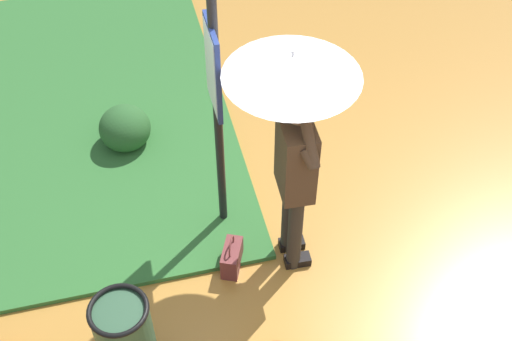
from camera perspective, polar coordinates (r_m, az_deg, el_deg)
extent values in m
plane|color=#B27A33|center=(5.47, 4.05, -8.95)|extent=(18.00, 18.00, 0.00)
cube|color=#2D662D|center=(7.17, -19.16, 4.69)|extent=(4.80, 4.00, 0.05)
cylinder|color=#2D2823|center=(5.17, 3.50, -5.54)|extent=(0.12, 0.12, 0.86)
cylinder|color=#2D2823|center=(5.28, 2.96, -4.06)|extent=(0.12, 0.12, 0.86)
cube|color=black|center=(5.49, 3.73, -8.00)|extent=(0.12, 0.23, 0.08)
cube|color=black|center=(5.59, 3.20, -6.55)|extent=(0.12, 0.23, 0.08)
cube|color=#473323|center=(4.67, 3.60, 1.04)|extent=(0.39, 0.26, 0.64)
sphere|color=#8C664C|center=(4.35, 3.87, 5.32)|extent=(0.20, 0.20, 0.20)
ellipsoid|color=black|center=(4.34, 3.89, 5.62)|extent=(0.20, 0.20, 0.15)
cylinder|color=#473323|center=(4.38, 4.83, 1.10)|extent=(0.18, 0.13, 0.18)
cylinder|color=#473323|center=(4.35, 4.87, 2.33)|extent=(0.24, 0.11, 0.33)
cube|color=black|center=(4.31, 4.46, 4.40)|extent=(0.07, 0.02, 0.14)
cylinder|color=#473323|center=(4.61, 3.11, 4.52)|extent=(0.11, 0.10, 0.09)
cylinder|color=#473323|center=(4.54, 3.08, 5.23)|extent=(0.10, 0.09, 0.23)
cylinder|color=#A5A5AD|center=(4.34, 3.21, 8.31)|extent=(0.02, 0.02, 0.41)
cone|color=silver|center=(4.28, 3.26, 9.32)|extent=(0.96, 0.96, 0.16)
sphere|color=#A5A5AD|center=(4.21, 3.32, 10.52)|extent=(0.02, 0.02, 0.02)
cylinder|color=black|center=(4.98, -3.38, 4.07)|extent=(0.07, 0.07, 2.30)
cube|color=navy|center=(4.63, -3.86, 9.11)|extent=(0.44, 0.04, 0.70)
cube|color=silver|center=(4.63, -4.09, 9.07)|extent=(0.38, 0.01, 0.64)
cube|color=brown|center=(5.40, -2.17, -7.80)|extent=(0.33, 0.25, 0.24)
torus|color=brown|center=(5.27, -2.21, -6.78)|extent=(0.17, 0.08, 0.18)
torus|color=black|center=(4.39, -12.24, -12.10)|extent=(0.42, 0.42, 0.04)
ellipsoid|color=#285628|center=(6.45, -11.64, 3.73)|extent=(0.51, 0.51, 0.46)
ellipsoid|color=#1E421E|center=(6.61, -11.03, 4.21)|extent=(0.30, 0.30, 0.30)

